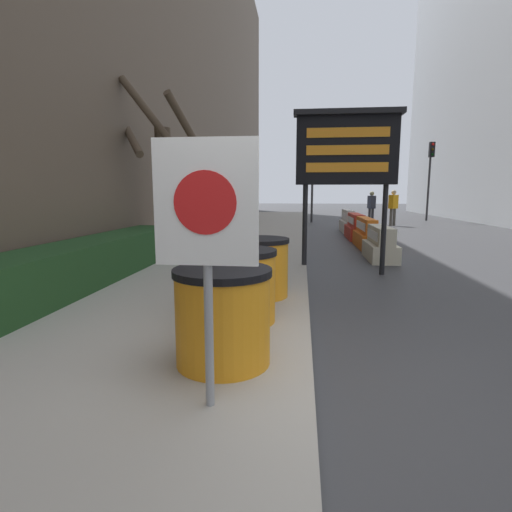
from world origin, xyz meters
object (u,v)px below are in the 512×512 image
at_px(message_board, 347,151).
at_px(traffic_light_near_curb, 313,166).
at_px(barrel_drum_back, 259,267).
at_px(jersey_barrier_red_striped, 356,228).
at_px(traffic_light_far_side, 430,165).
at_px(jersey_barrier_cream, 380,245).
at_px(barrel_drum_middle, 240,285).
at_px(pedestrian_worker, 393,205).
at_px(warning_sign, 206,222).
at_px(jersey_barrier_white, 347,222).
at_px(barrel_drum_foreground, 223,316).
at_px(jersey_barrier_orange_near, 366,235).
at_px(pedestrian_passerby, 371,205).
at_px(traffic_cone_near, 344,218).

height_order(message_board, traffic_light_near_curb, traffic_light_near_curb).
xyz_separation_m(barrel_drum_back, traffic_light_near_curb, (1.14, 16.85, 2.47)).
bearing_deg(jersey_barrier_red_striped, traffic_light_far_side, 61.69).
xyz_separation_m(jersey_barrier_cream, jersey_barrier_red_striped, (0.00, 4.56, 0.03)).
bearing_deg(barrel_drum_middle, pedestrian_worker, 72.22).
distance_m(warning_sign, jersey_barrier_white, 14.79).
relative_size(barrel_drum_back, warning_sign, 0.47).
xyz_separation_m(barrel_drum_foreground, pedestrian_worker, (5.17, 17.35, 0.46)).
relative_size(jersey_barrier_cream, jersey_barrier_orange_near, 0.79).
distance_m(barrel_drum_middle, jersey_barrier_red_striped, 10.44).
bearing_deg(pedestrian_passerby, barrel_drum_back, 149.43).
bearing_deg(message_board, barrel_drum_foreground, -107.10).
bearing_deg(jersey_barrier_white, jersey_barrier_orange_near, -90.00).
bearing_deg(pedestrian_worker, barrel_drum_foreground, -152.24).
distance_m(jersey_barrier_orange_near, jersey_barrier_red_striped, 2.32).
relative_size(barrel_drum_foreground, traffic_light_far_side, 0.19).
distance_m(message_board, pedestrian_worker, 13.09).
bearing_deg(traffic_light_near_curb, pedestrian_passerby, -17.72).
height_order(barrel_drum_foreground, traffic_light_far_side, traffic_light_far_side).
xyz_separation_m(barrel_drum_back, jersey_barrier_red_striped, (2.50, 8.97, -0.19)).
distance_m(jersey_barrier_white, traffic_light_far_side, 9.73).
xyz_separation_m(barrel_drum_foreground, traffic_light_near_curb, (1.21, 19.13, 2.47)).
xyz_separation_m(message_board, jersey_barrier_cream, (1.08, 1.84, -2.06)).
bearing_deg(traffic_light_far_side, warning_sign, -109.86).
bearing_deg(pedestrian_passerby, jersey_barrier_red_striped, 150.49).
distance_m(warning_sign, pedestrian_worker, 18.78).
bearing_deg(traffic_cone_near, warning_sign, -98.76).
distance_m(barrel_drum_foreground, pedestrian_worker, 18.11).
height_order(jersey_barrier_cream, pedestrian_passerby, pedestrian_passerby).
bearing_deg(barrel_drum_back, traffic_light_far_side, 67.40).
bearing_deg(barrel_drum_back, traffic_cone_near, 79.61).
relative_size(jersey_barrier_red_striped, traffic_cone_near, 2.69).
xyz_separation_m(traffic_light_far_side, pedestrian_passerby, (-3.77, -3.21, -2.23)).
bearing_deg(traffic_light_far_side, barrel_drum_foreground, -110.57).
relative_size(barrel_drum_foreground, jersey_barrier_orange_near, 0.40).
distance_m(traffic_light_far_side, pedestrian_worker, 5.40).
bearing_deg(warning_sign, traffic_light_near_curb, 86.63).
xyz_separation_m(warning_sign, traffic_light_far_side, (7.98, 22.08, 1.81)).
bearing_deg(traffic_cone_near, jersey_barrier_cream, -91.20).
distance_m(barrel_drum_foreground, jersey_barrier_orange_near, 9.30).
bearing_deg(pedestrian_passerby, barrel_drum_foreground, 150.99).
bearing_deg(barrel_drum_back, jersey_barrier_orange_near, 69.42).
xyz_separation_m(warning_sign, jersey_barrier_red_striped, (2.53, 11.97, -1.04)).
bearing_deg(barrel_drum_foreground, jersey_barrier_cream, 69.00).
xyz_separation_m(traffic_cone_near, pedestrian_passerby, (1.46, 1.08, 0.64)).
distance_m(barrel_drum_foreground, warning_sign, 1.11).
bearing_deg(traffic_light_near_curb, jersey_barrier_white, -75.65).
distance_m(jersey_barrier_white, traffic_light_near_curb, 6.09).
bearing_deg(barrel_drum_foreground, message_board, 72.90).
xyz_separation_m(message_board, jersey_barrier_white, (1.08, 8.97, -2.01)).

